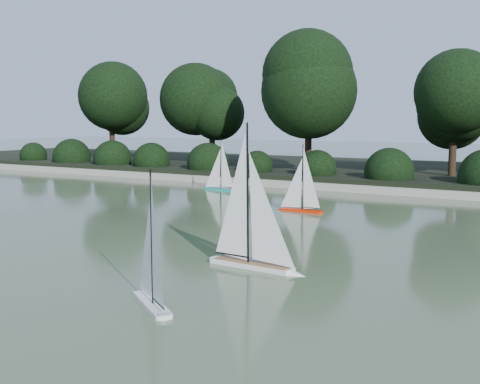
# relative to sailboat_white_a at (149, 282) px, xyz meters

# --- Properties ---
(ground) EXTENTS (80.00, 80.00, 0.00)m
(ground) POSITION_rel_sailboat_white_a_xyz_m (-0.61, 0.80, -0.23)
(ground) COLOR #36462A
(ground) RESTS_ON ground
(pond_coping) EXTENTS (40.00, 0.35, 0.18)m
(pond_coping) POSITION_rel_sailboat_white_a_xyz_m (-0.61, 9.80, -0.14)
(pond_coping) COLOR gray
(pond_coping) RESTS_ON ground
(far_bank) EXTENTS (40.00, 8.00, 0.30)m
(far_bank) POSITION_rel_sailboat_white_a_xyz_m (-0.61, 13.80, -0.08)
(far_bank) COLOR black
(far_bank) RESTS_ON ground
(tree_line) EXTENTS (26.31, 3.93, 4.39)m
(tree_line) POSITION_rel_sailboat_white_a_xyz_m (0.62, 12.24, 2.41)
(tree_line) COLOR black
(tree_line) RESTS_ON ground
(shrub_hedge) EXTENTS (29.10, 1.10, 1.10)m
(shrub_hedge) POSITION_rel_sailboat_white_a_xyz_m (-0.61, 10.70, 0.22)
(shrub_hedge) COLOR black
(shrub_hedge) RESTS_ON ground
(sailboat_white_a) EXTENTS (0.94, 0.72, 1.45)m
(sailboat_white_a) POSITION_rel_sailboat_white_a_xyz_m (0.00, 0.00, 0.00)
(sailboat_white_a) COLOR silver
(sailboat_white_a) RESTS_ON ground
(sailboat_white_b) EXTENTS (1.40, 0.32, 1.91)m
(sailboat_white_b) POSITION_rel_sailboat_white_a_xyz_m (0.26, 1.79, 0.07)
(sailboat_white_b) COLOR white
(sailboat_white_b) RESTS_ON ground
(sailboat_orange) EXTENTS (1.04, 0.19, 1.42)m
(sailboat_orange) POSITION_rel_sailboat_white_a_xyz_m (-1.33, 6.22, -0.01)
(sailboat_orange) COLOR #F12100
(sailboat_orange) RESTS_ON ground
(sailboat_teal) EXTENTS (1.04, 0.21, 1.42)m
(sailboat_teal) POSITION_rel_sailboat_white_a_xyz_m (-4.64, 8.36, -0.01)
(sailboat_teal) COLOR #109A8D
(sailboat_teal) RESTS_ON ground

